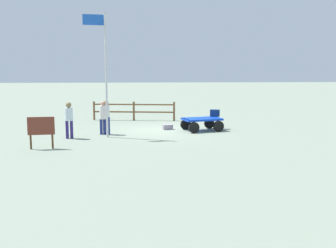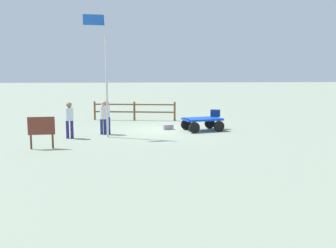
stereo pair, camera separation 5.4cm
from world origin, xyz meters
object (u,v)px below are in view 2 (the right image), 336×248
suitcase_olive (215,113)px  flagpole (104,65)px  suitcase_navy (168,127)px  worker_trailing (69,117)px  luggage_cart (202,122)px  worker_lead (103,115)px  signboard (41,128)px  worker_supervisor (107,115)px

suitcase_olive → flagpole: size_ratio=0.10×
suitcase_navy → worker_trailing: bearing=26.7°
luggage_cart → suitcase_navy: size_ratio=3.81×
suitcase_navy → worker_lead: worker_lead is taller
worker_trailing → signboard: (0.68, 2.33, -0.15)m
worker_trailing → signboard: bearing=73.6°
luggage_cart → worker_lead: size_ratio=1.33×
worker_trailing → suitcase_olive: bearing=-161.0°
worker_lead → worker_supervisor: bearing=-175.3°
suitcase_navy → worker_supervisor: bearing=23.4°
suitcase_olive → worker_trailing: size_ratio=0.33×
suitcase_olive → flagpole: flagpole is taller
suitcase_navy → signboard: (5.36, 4.69, 0.72)m
suitcase_olive → flagpole: 6.51m
worker_trailing → signboard: worker_trailing is taller
worker_supervisor → luggage_cart: bearing=-170.4°
worker_trailing → suitcase_navy: bearing=-153.3°
suitcase_navy → flagpole: bearing=34.7°
worker_trailing → worker_lead: bearing=-145.0°
worker_supervisor → signboard: (2.29, 3.36, -0.12)m
worker_supervisor → flagpole: (-0.01, 0.80, 2.37)m
suitcase_olive → suitcase_navy: 2.62m
worker_trailing → worker_supervisor: (-1.61, -1.03, -0.03)m
flagpole → signboard: bearing=48.1°
suitcase_olive → signboard: 9.23m
suitcase_navy → signboard: size_ratio=0.44×
suitcase_navy → signboard: 7.16m
suitcase_navy → suitcase_olive: bearing=-177.3°
signboard → suitcase_olive: bearing=-148.6°
suitcase_navy → worker_trailing: worker_trailing is taller
worker_lead → signboard: size_ratio=1.25×
luggage_cart → worker_supervisor: 4.88m
suitcase_olive → worker_supervisor: bearing=14.5°
suitcase_olive → flagpole: bearing=21.8°
worker_lead → flagpole: bearing=102.0°
worker_trailing → luggage_cart: bearing=-164.0°
worker_supervisor → signboard: size_ratio=1.28×
signboard → flagpole: bearing=-131.9°
flagpole → worker_lead: bearing=-78.0°
luggage_cart → flagpole: (4.78, 1.60, 2.86)m
flagpole → worker_trailing: bearing=8.3°
suitcase_olive → worker_lead: size_ratio=0.34×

